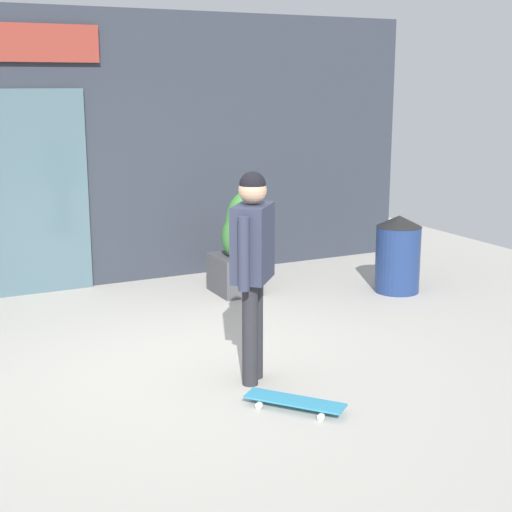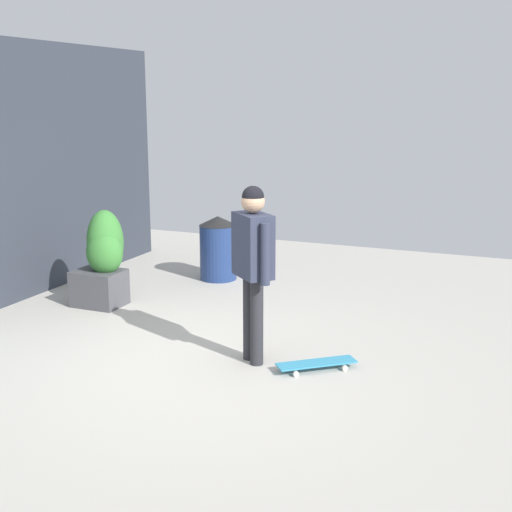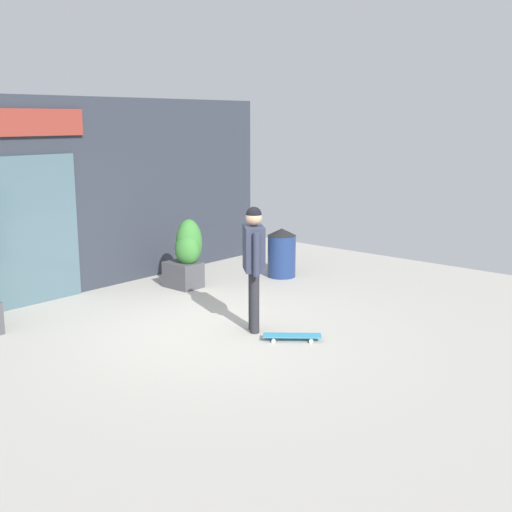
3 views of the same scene
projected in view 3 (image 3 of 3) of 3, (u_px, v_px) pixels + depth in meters
The scene contains 6 objects.
ground_plane at pixel (211, 328), 9.18m from camera, with size 12.00×12.00×0.00m, color #B2ADA3.
building_facade at pixel (73, 197), 10.83m from camera, with size 8.58×0.31×3.27m.
skateboarder at pixel (254, 255), 8.85m from camera, with size 0.48×0.50×1.75m.
skateboard at pixel (292, 336), 8.68m from camera, with size 0.65×0.72×0.08m.
planter_box_right at pixel (187, 252), 11.33m from camera, with size 0.59×0.62×1.20m.
trash_bin at pixel (282, 253), 12.11m from camera, with size 0.53×0.53×0.91m.
Camera 3 is at (-6.20, -6.22, 2.91)m, focal length 45.58 mm.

